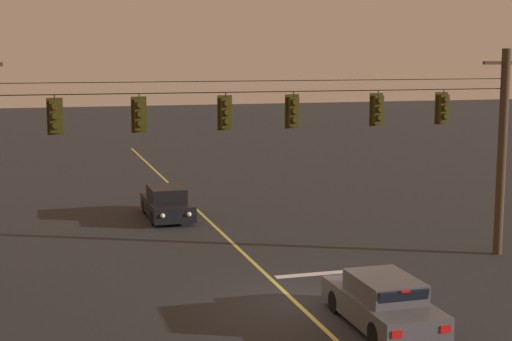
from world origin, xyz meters
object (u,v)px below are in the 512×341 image
object	(u,v)px
traffic_light_left_inner	(140,115)
traffic_light_centre	(226,113)
traffic_light_leftmost	(55,117)
traffic_light_right_inner	(294,112)
car_waiting_near_lane	(383,303)
car_oncoming_lead	(167,203)
traffic_light_rightmost	(378,110)
traffic_light_far_right	(444,108)

from	to	relation	value
traffic_light_left_inner	traffic_light_centre	bearing A→B (deg)	0.00
traffic_light_leftmost	traffic_light_right_inner	bearing A→B (deg)	0.00
traffic_light_left_inner	car_waiting_near_lane	size ratio (longest dim) A/B	0.28
traffic_light_centre	car_oncoming_lead	xyz separation A→B (m)	(-0.35, 9.62, -4.71)
traffic_light_centre	traffic_light_right_inner	size ratio (longest dim) A/B	1.00
traffic_light_left_inner	traffic_light_rightmost	xyz separation A→B (m)	(8.02, 0.00, 0.00)
traffic_light_left_inner	traffic_light_right_inner	xyz separation A→B (m)	(5.01, 0.00, 0.00)
traffic_light_right_inner	car_oncoming_lead	world-z (taller)	traffic_light_right_inner
traffic_light_left_inner	traffic_light_far_right	bearing A→B (deg)	0.00
traffic_light_centre	traffic_light_rightmost	xyz separation A→B (m)	(5.28, 0.00, 0.00)
traffic_light_far_right	traffic_light_centre	bearing A→B (deg)	180.00
car_waiting_near_lane	traffic_light_right_inner	bearing A→B (deg)	95.93
traffic_light_centre	traffic_light_far_right	xyz separation A→B (m)	(7.75, 0.00, 0.00)
traffic_light_far_right	traffic_light_rightmost	bearing A→B (deg)	180.00
traffic_light_leftmost	traffic_light_centre	distance (m)	5.26
traffic_light_leftmost	traffic_light_centre	size ratio (longest dim) A/B	1.00
traffic_light_far_right	car_oncoming_lead	bearing A→B (deg)	130.11
traffic_light_right_inner	traffic_light_far_right	world-z (taller)	same
traffic_light_left_inner	car_waiting_near_lane	distance (m)	9.29
traffic_light_right_inner	car_waiting_near_lane	distance (m)	7.43
car_oncoming_lead	traffic_light_far_right	bearing A→B (deg)	-49.89
traffic_light_leftmost	traffic_light_rightmost	size ratio (longest dim) A/B	1.00
traffic_light_centre	car_waiting_near_lane	xyz separation A→B (m)	(2.87, -5.72, -4.71)
traffic_light_leftmost	car_waiting_near_lane	bearing A→B (deg)	-35.14
traffic_light_centre	traffic_light_rightmost	distance (m)	5.28
traffic_light_left_inner	traffic_light_far_right	xyz separation A→B (m)	(10.49, 0.00, 0.00)
traffic_light_centre	car_waiting_near_lane	world-z (taller)	traffic_light_centre
traffic_light_centre	car_oncoming_lead	size ratio (longest dim) A/B	0.28
traffic_light_far_right	traffic_light_left_inner	bearing A→B (deg)	180.00
traffic_light_leftmost	car_oncoming_lead	xyz separation A→B (m)	(4.91, 9.62, -4.71)
traffic_light_left_inner	traffic_light_rightmost	bearing A→B (deg)	0.00
traffic_light_far_right	car_waiting_near_lane	size ratio (longest dim) A/B	0.28
traffic_light_rightmost	car_waiting_near_lane	distance (m)	7.79
traffic_light_leftmost	traffic_light_right_inner	size ratio (longest dim) A/B	1.00
traffic_light_leftmost	traffic_light_far_right	distance (m)	13.01
traffic_light_left_inner	traffic_light_leftmost	bearing A→B (deg)	180.00
traffic_light_right_inner	car_waiting_near_lane	world-z (taller)	traffic_light_right_inner
traffic_light_right_inner	traffic_light_left_inner	bearing A→B (deg)	180.00
traffic_light_left_inner	traffic_light_rightmost	distance (m)	8.02
traffic_light_centre	traffic_light_rightmost	world-z (taller)	same
traffic_light_left_inner	traffic_light_right_inner	distance (m)	5.01
traffic_light_centre	car_oncoming_lead	distance (m)	10.71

